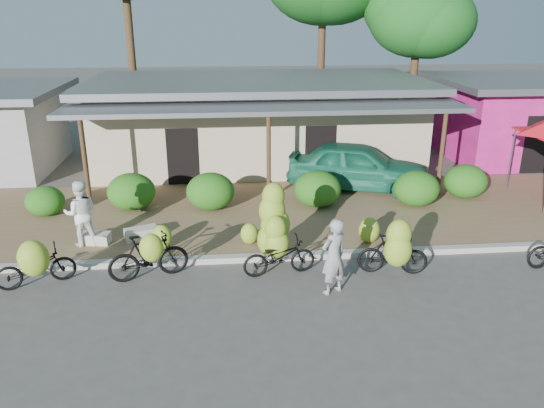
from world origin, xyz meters
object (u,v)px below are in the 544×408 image
Objects in this scene: bike_center at (276,237)px; bike_right at (395,250)px; teal_van at (358,166)px; tree_near_right at (414,14)px; sack_far at (95,238)px; sack_near at (141,233)px; bike_far_left at (35,265)px; vendor at (334,256)px; bike_left at (149,255)px; bystander at (81,213)px.

bike_right is (2.66, -0.72, -0.12)m from bike_center.
tree_near_right is at bearing -9.61° from teal_van.
bike_right is (-4.89, -13.81, -4.98)m from tree_near_right.
teal_van reaches higher than bike_right.
bike_center reaches higher than sack_far.
sack_near is 0.18× the size of teal_van.
tree_near_right is 4.39× the size of bike_right.
sack_near is 1.18m from sack_far.
vendor reaches higher than bike_far_left.
bike_center is 6.42m from teal_van.
sack_near is at bearing 137.64° from teal_van.
bike_left is (-10.49, -13.37, -5.06)m from tree_near_right.
tree_near_right is at bearing -54.24° from bike_left.
bike_right reaches higher than sack_far.
vendor is 1.01× the size of bystander.
sack_far is (-1.64, 1.92, -0.35)m from bike_left.
bike_left is 0.41× the size of teal_van.
teal_van is (3.34, 5.48, 0.09)m from bike_center.
vendor reaches higher than sack_far.
bike_left reaches higher than sack_near.
bike_center is 4.90m from sack_far.
bike_left is 5.62m from bike_right.
bike_left is 1.13× the size of bike_right.
sack_near is at bearing -134.25° from tree_near_right.
bystander is at bearing -170.83° from sack_near.
teal_van is at bearing -136.84° from vendor.
vendor is at bearing -178.88° from teal_van.
tree_near_right is 19.41m from bike_far_left.
bike_far_left is 1.08× the size of bike_right.
bike_left is 1.10× the size of vendor.
sack_far is 6.42m from vendor.
tree_near_right is at bearing -146.38° from bystander.
tree_near_right is 9.92m from teal_van.
bike_left is 2.70m from bystander.
bike_left is 2.25× the size of sack_near.
teal_van is at bearing -75.96° from bike_far_left.
teal_van is at bearing 25.82° from sack_far.
sack_far is 8.82m from teal_van.
bike_left is at bearing 151.83° from teal_van.
tree_near_right is 1.58× the size of teal_van.
vendor is at bearing -114.13° from tree_near_right.
bike_right reaches higher than bike_left.
bystander is at bearing 134.63° from teal_van.
bike_far_left is 6.58m from vendor.
bike_right is at bearing -112.08° from bike_far_left.
sack_far is at bearing -136.66° from tree_near_right.
vendor is at bearing 119.23° from bike_right.
bystander is 0.37× the size of teal_van.
bystander is (-4.85, 1.61, 0.16)m from bike_center.
bike_left reaches higher than sack_far.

